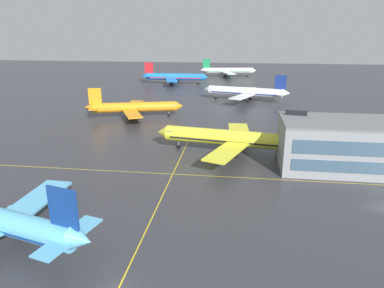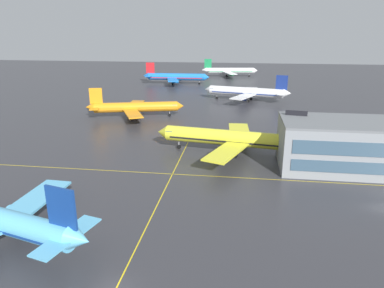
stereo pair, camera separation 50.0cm
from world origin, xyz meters
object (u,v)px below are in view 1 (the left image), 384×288
Objects in this scene: airliner_second_row at (232,138)px; airliner_distant_taxiway at (228,71)px; airliner_far_left_stand at (246,92)px; airliner_far_right_stand at (174,77)px; airliner_third_row at (134,107)px.

airliner_second_row is 150.32m from airliner_distant_taxiway.
airliner_far_right_stand is at bearing 131.09° from airliner_far_left_stand.
airliner_far_right_stand is at bearing -128.55° from airliner_distant_taxiway.
airliner_far_right_stand is at bearing 90.21° from airliner_third_row.
airliner_second_row is at bearing -72.94° from airliner_far_right_stand.
airliner_second_row is 1.03× the size of airliner_far_left_stand.
airliner_distant_taxiway is at bearing 92.45° from airliner_second_row.
airliner_far_left_stand is at bearing -82.51° from airliner_distant_taxiway.
airliner_far_left_stand reaches higher than airliner_distant_taxiway.
airliner_far_right_stand is (-0.30, 80.23, 0.39)m from airliner_third_row.
airliner_far_left_stand is at bearing -48.91° from airliner_far_right_stand.
airliner_far_right_stand reaches higher than airliner_third_row.
airliner_second_row reaches higher than airliner_distant_taxiway.
airliner_far_right_stand is (-35.06, 114.23, -0.09)m from airliner_second_row.
airliner_far_left_stand is 59.79m from airliner_far_right_stand.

